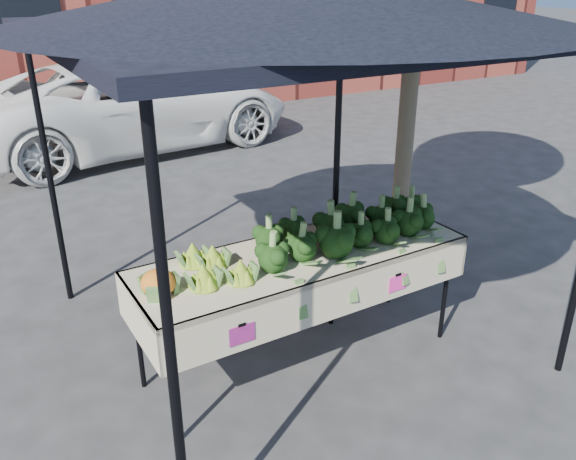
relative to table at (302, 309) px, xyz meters
name	(u,v)px	position (x,y,z in m)	size (l,w,h in m)	color
ground	(298,362)	(-0.04, -0.01, -0.45)	(90.00, 90.00, 0.00)	#2A2A2C
table	(302,309)	(0.00, 0.00, 0.00)	(2.41, 0.83, 0.90)	beige
canopy	(290,171)	(0.13, 0.39, 0.92)	(3.16, 3.16, 2.74)	black
broccoli_heap	(347,222)	(0.39, 0.03, 0.59)	(1.62, 0.59, 0.28)	black
romanesco_cluster	(212,259)	(-0.66, 0.04, 0.56)	(0.45, 0.59, 0.22)	#A6BF26
cauliflower_pair	(158,281)	(-1.05, -0.05, 0.55)	(0.22, 0.22, 0.19)	orange
street_tree	(414,30)	(1.58, 0.80, 1.80)	(2.29, 2.29, 4.50)	#1E4C14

